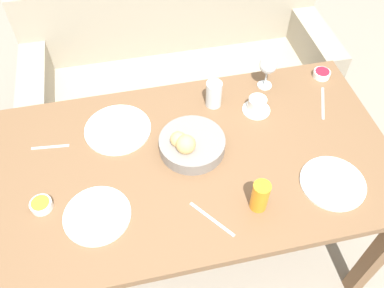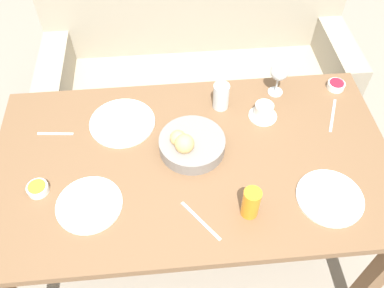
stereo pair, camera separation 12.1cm
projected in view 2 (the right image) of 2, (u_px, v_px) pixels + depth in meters
ground_plane at (193, 247)px, 2.15m from camera, size 10.00×10.00×0.00m
dining_table at (193, 173)px, 1.63m from camera, size 1.53×0.85×0.78m
couch at (197, 79)px, 2.50m from camera, size 1.71×0.70×0.90m
bread_basket at (190, 144)px, 1.55m from camera, size 0.25×0.25×0.12m
plate_near_left at (89, 205)px, 1.41m from camera, size 0.23×0.23×0.01m
plate_near_right at (330, 198)px, 1.43m from camera, size 0.24×0.24×0.01m
plate_far_center at (122, 123)px, 1.66m from camera, size 0.27×0.27×0.01m
juice_glass at (251, 203)px, 1.35m from camera, size 0.06×0.06×0.13m
water_tumbler at (221, 96)px, 1.68m from camera, size 0.07×0.07×0.12m
wine_glass at (279, 73)px, 1.69m from camera, size 0.08×0.08×0.16m
coffee_cup at (264, 111)px, 1.66m from camera, size 0.12×0.12×0.07m
jam_bowl_berry at (336, 85)px, 1.78m from camera, size 0.08×0.08×0.03m
jam_bowl_honey at (38, 189)px, 1.44m from camera, size 0.08×0.08×0.03m
fork_silver at (202, 221)px, 1.38m from camera, size 0.12×0.16×0.00m
knife_silver at (333, 115)px, 1.69m from camera, size 0.09×0.18×0.00m
spoon_coffee at (55, 134)px, 1.62m from camera, size 0.14×0.03×0.00m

